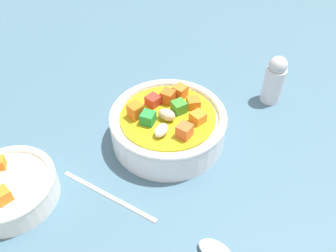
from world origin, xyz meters
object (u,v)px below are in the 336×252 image
(soup_bowl_main, at_px, (168,124))
(spoon, at_px, (174,229))
(side_bowl_small, at_px, (8,185))
(pepper_shaker, at_px, (273,79))

(soup_bowl_main, relative_size, spoon, 0.78)
(side_bowl_small, distance_m, pepper_shaker, 0.40)
(spoon, height_order, side_bowl_small, side_bowl_small)
(spoon, height_order, pepper_shaker, pepper_shaker)
(pepper_shaker, bearing_deg, side_bowl_small, 179.80)
(soup_bowl_main, height_order, pepper_shaker, pepper_shaker)
(side_bowl_small, bearing_deg, pepper_shaker, -0.20)
(soup_bowl_main, distance_m, pepper_shaker, 0.19)
(spoon, xyz_separation_m, pepper_shaker, (0.25, 0.13, 0.03))
(soup_bowl_main, xyz_separation_m, pepper_shaker, (0.19, 0.00, 0.01))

